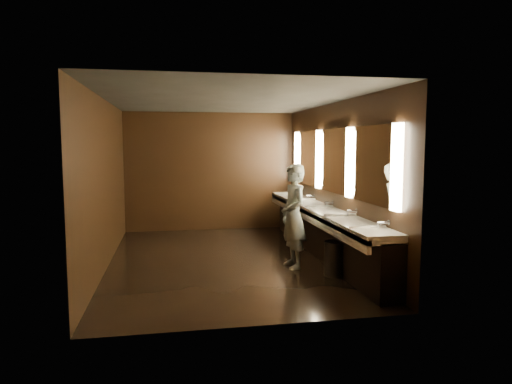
# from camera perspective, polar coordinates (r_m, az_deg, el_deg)

# --- Properties ---
(floor) EXTENTS (6.00, 6.00, 0.00)m
(floor) POSITION_cam_1_polar(r_m,az_deg,el_deg) (8.21, -3.83, -8.49)
(floor) COLOR black
(floor) RESTS_ON ground
(ceiling) EXTENTS (4.00, 6.00, 0.02)m
(ceiling) POSITION_cam_1_polar(r_m,az_deg,el_deg) (7.98, -3.98, 11.37)
(ceiling) COLOR #2D2D2B
(ceiling) RESTS_ON wall_back
(wall_back) EXTENTS (4.00, 0.02, 2.80)m
(wall_back) POSITION_cam_1_polar(r_m,az_deg,el_deg) (10.95, -5.73, 2.56)
(wall_back) COLOR black
(wall_back) RESTS_ON floor
(wall_front) EXTENTS (4.00, 0.02, 2.80)m
(wall_front) POSITION_cam_1_polar(r_m,az_deg,el_deg) (5.02, 0.08, -1.45)
(wall_front) COLOR black
(wall_front) RESTS_ON floor
(wall_left) EXTENTS (0.02, 6.00, 2.80)m
(wall_left) POSITION_cam_1_polar(r_m,az_deg,el_deg) (7.99, -18.30, 1.02)
(wall_left) COLOR black
(wall_left) RESTS_ON floor
(wall_right) EXTENTS (0.02, 6.00, 2.80)m
(wall_right) POSITION_cam_1_polar(r_m,az_deg,el_deg) (8.44, 9.71, 1.49)
(wall_right) COLOR black
(wall_right) RESTS_ON floor
(sink_counter) EXTENTS (0.55, 5.40, 1.01)m
(sink_counter) POSITION_cam_1_polar(r_m,az_deg,el_deg) (8.49, 8.29, -4.62)
(sink_counter) COLOR black
(sink_counter) RESTS_ON floor
(mirror_band) EXTENTS (0.06, 5.03, 1.15)m
(mirror_band) POSITION_cam_1_polar(r_m,az_deg,el_deg) (8.41, 9.63, 3.87)
(mirror_band) COLOR #FFE7B4
(mirror_band) RESTS_ON wall_right
(person) EXTENTS (0.49, 0.68, 1.73)m
(person) POSITION_cam_1_polar(r_m,az_deg,el_deg) (7.59, 4.70, -3.02)
(person) COLOR #89ADCC
(person) RESTS_ON floor
(trash_bin) EXTENTS (0.44, 0.44, 0.54)m
(trash_bin) POSITION_cam_1_polar(r_m,az_deg,el_deg) (7.30, 9.86, -8.21)
(trash_bin) COLOR black
(trash_bin) RESTS_ON floor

